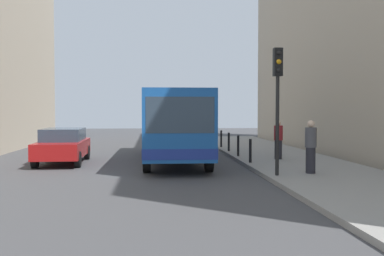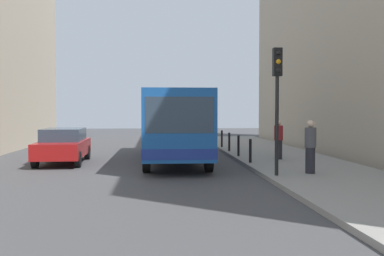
{
  "view_description": "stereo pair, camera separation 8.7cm",
  "coord_description": "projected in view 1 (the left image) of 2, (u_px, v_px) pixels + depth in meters",
  "views": [
    {
      "loc": [
        -0.46,
        -16.26,
        2.27
      ],
      "look_at": [
        1.13,
        2.18,
        1.53
      ],
      "focal_mm": 42.78,
      "sensor_mm": 36.0,
      "label": 1
    },
    {
      "loc": [
        -0.38,
        -16.26,
        2.27
      ],
      "look_at": [
        1.13,
        2.18,
        1.53
      ],
      "focal_mm": 42.78,
      "sensor_mm": 36.0,
      "label": 2
    }
  ],
  "objects": [
    {
      "name": "pedestrian_near_signal",
      "position": [
        311.0,
        147.0,
        15.23
      ],
      "size": [
        0.38,
        0.38,
        1.77
      ],
      "rotation": [
        0.0,
        0.0,
        1.91
      ],
      "color": "#26262D",
      "rests_on": "sidewalk"
    },
    {
      "name": "car_beside_bus",
      "position": [
        63.0,
        145.0,
        19.37
      ],
      "size": [
        1.94,
        4.44,
        1.48
      ],
      "rotation": [
        0.0,
        0.0,
        3.16
      ],
      "color": "maroon",
      "rests_on": "ground"
    },
    {
      "name": "traffic_light",
      "position": [
        278.0,
        87.0,
        14.66
      ],
      "size": [
        0.28,
        0.33,
        4.1
      ],
      "color": "black",
      "rests_on": "sidewalk"
    },
    {
      "name": "ground_plane",
      "position": [
        166.0,
        173.0,
        16.31
      ],
      "size": [
        80.0,
        80.0,
        0.0
      ],
      "primitive_type": "plane",
      "color": "#424244"
    },
    {
      "name": "bollard_farthest",
      "position": [
        221.0,
        139.0,
        26.1
      ],
      "size": [
        0.11,
        0.11,
        0.95
      ],
      "primitive_type": "cylinder",
      "color": "black",
      "rests_on": "sidewalk"
    },
    {
      "name": "bus",
      "position": [
        174.0,
        122.0,
        20.56
      ],
      "size": [
        2.63,
        11.04,
        3.0
      ],
      "rotation": [
        0.0,
        0.0,
        3.13
      ],
      "color": "#19519E",
      "rests_on": "ground"
    },
    {
      "name": "pedestrian_mid_sidewalk",
      "position": [
        278.0,
        140.0,
        19.65
      ],
      "size": [
        0.38,
        0.38,
        1.67
      ],
      "rotation": [
        0.0,
        0.0,
        1.41
      ],
      "color": "#26262D",
      "rests_on": "sidewalk"
    },
    {
      "name": "bollard_near",
      "position": [
        250.0,
        151.0,
        18.34
      ],
      "size": [
        0.11,
        0.11,
        0.95
      ],
      "primitive_type": "cylinder",
      "color": "black",
      "rests_on": "sidewalk"
    },
    {
      "name": "bollard_mid",
      "position": [
        238.0,
        146.0,
        20.93
      ],
      "size": [
        0.11,
        0.11,
        0.95
      ],
      "primitive_type": "cylinder",
      "color": "black",
      "rests_on": "sidewalk"
    },
    {
      "name": "sidewalk",
      "position": [
        313.0,
        170.0,
        16.77
      ],
      "size": [
        4.4,
        40.0,
        0.15
      ],
      "primitive_type": "cube",
      "color": "gray",
      "rests_on": "ground"
    },
    {
      "name": "bollard_far",
      "position": [
        229.0,
        142.0,
        23.51
      ],
      "size": [
        0.11,
        0.11,
        0.95
      ],
      "primitive_type": "cylinder",
      "color": "black",
      "rests_on": "sidewalk"
    }
  ]
}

